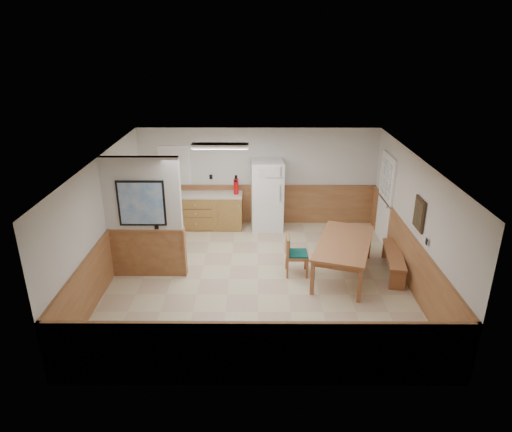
{
  "coord_description": "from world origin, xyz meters",
  "views": [
    {
      "loc": [
        -0.01,
        -8.11,
        4.65
      ],
      "look_at": [
        -0.04,
        0.4,
        1.22
      ],
      "focal_mm": 32.0,
      "sensor_mm": 36.0,
      "label": 1
    }
  ],
  "objects_px": {
    "soap_bottle": "(175,189)",
    "dining_table": "(344,246)",
    "refrigerator": "(267,195)",
    "dining_chair": "(293,252)",
    "fire_extinguisher": "(236,186)",
    "dining_bench": "(394,258)"
  },
  "relations": [
    {
      "from": "fire_extinguisher",
      "to": "soap_bottle",
      "type": "distance_m",
      "value": 1.53
    },
    {
      "from": "fire_extinguisher",
      "to": "soap_bottle",
      "type": "height_order",
      "value": "fire_extinguisher"
    },
    {
      "from": "refrigerator",
      "to": "dining_chair",
      "type": "distance_m",
      "value": 2.46
    },
    {
      "from": "refrigerator",
      "to": "soap_bottle",
      "type": "height_order",
      "value": "refrigerator"
    },
    {
      "from": "dining_table",
      "to": "soap_bottle",
      "type": "distance_m",
      "value": 4.59
    },
    {
      "from": "refrigerator",
      "to": "soap_bottle",
      "type": "xyz_separation_m",
      "value": [
        -2.3,
        0.09,
        0.13
      ]
    },
    {
      "from": "dining_table",
      "to": "soap_bottle",
      "type": "xyz_separation_m",
      "value": [
        -3.81,
        2.52,
        0.35
      ]
    },
    {
      "from": "dining_table",
      "to": "dining_chair",
      "type": "height_order",
      "value": "dining_chair"
    },
    {
      "from": "dining_chair",
      "to": "soap_bottle",
      "type": "bearing_deg",
      "value": 138.54
    },
    {
      "from": "refrigerator",
      "to": "fire_extinguisher",
      "type": "xyz_separation_m",
      "value": [
        -0.77,
        0.04,
        0.23
      ]
    },
    {
      "from": "dining_bench",
      "to": "fire_extinguisher",
      "type": "relative_size",
      "value": 3.07
    },
    {
      "from": "refrigerator",
      "to": "dining_table",
      "type": "height_order",
      "value": "refrigerator"
    },
    {
      "from": "soap_bottle",
      "to": "dining_bench",
      "type": "bearing_deg",
      "value": -26.57
    },
    {
      "from": "refrigerator",
      "to": "fire_extinguisher",
      "type": "height_order",
      "value": "refrigerator"
    },
    {
      "from": "dining_table",
      "to": "refrigerator",
      "type": "bearing_deg",
      "value": 139.75
    },
    {
      "from": "dining_chair",
      "to": "dining_table",
      "type": "bearing_deg",
      "value": -2.41
    },
    {
      "from": "dining_table",
      "to": "fire_extinguisher",
      "type": "height_order",
      "value": "fire_extinguisher"
    },
    {
      "from": "dining_table",
      "to": "dining_chair",
      "type": "relative_size",
      "value": 2.61
    },
    {
      "from": "dining_table",
      "to": "fire_extinguisher",
      "type": "distance_m",
      "value": 3.39
    },
    {
      "from": "soap_bottle",
      "to": "dining_table",
      "type": "bearing_deg",
      "value": -33.51
    },
    {
      "from": "refrigerator",
      "to": "dining_table",
      "type": "distance_m",
      "value": 2.87
    },
    {
      "from": "refrigerator",
      "to": "fire_extinguisher",
      "type": "relative_size",
      "value": 3.62
    }
  ]
}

